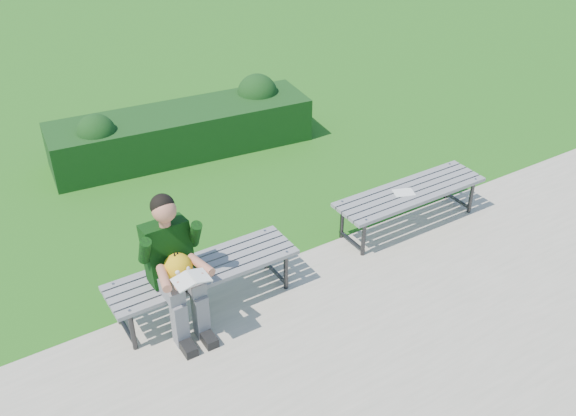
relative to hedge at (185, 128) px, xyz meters
name	(u,v)px	position (x,y,z in m)	size (l,w,h in m)	color
ground	(261,270)	(-0.46, -2.83, -0.34)	(80.00, 80.00, 0.00)	#33681C
walkway	(365,379)	(-0.46, -4.58, -0.33)	(30.00, 3.50, 0.02)	beige
hedge	(185,128)	(0.00, 0.00, 0.00)	(3.56, 1.27, 0.86)	#133E0D
bench_left	(203,272)	(-1.18, -3.04, 0.08)	(1.80, 0.50, 0.46)	slate
bench_right	(410,194)	(1.36, -3.01, 0.08)	(1.80, 0.50, 0.46)	slate
seated_boy	(174,262)	(-1.48, -3.14, 0.38)	(0.56, 0.76, 1.31)	slate
paper_sheet	(404,192)	(1.26, -3.01, 0.13)	(0.26, 0.23, 0.01)	white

